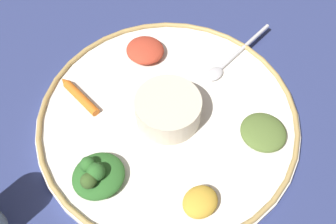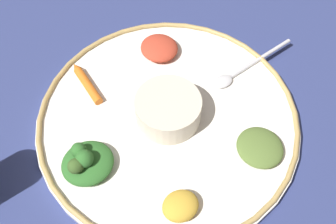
{
  "view_description": "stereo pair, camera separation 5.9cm",
  "coord_description": "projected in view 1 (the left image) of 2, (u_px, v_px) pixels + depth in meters",
  "views": [
    {
      "loc": [
        -0.26,
        0.19,
        0.53
      ],
      "look_at": [
        0.0,
        0.0,
        0.03
      ],
      "focal_mm": 41.72,
      "sensor_mm": 36.0,
      "label": 1
    },
    {
      "loc": [
        -0.29,
        0.13,
        0.53
      ],
      "look_at": [
        0.0,
        0.0,
        0.03
      ],
      "focal_mm": 41.72,
      "sensor_mm": 36.0,
      "label": 2
    }
  ],
  "objects": [
    {
      "name": "platter_rim",
      "position": [
        168.0,
        116.0,
        0.61
      ],
      "size": [
        0.4,
        0.4,
        0.01
      ],
      "primitive_type": "torus",
      "color": "tan",
      "rests_on": "platter"
    },
    {
      "name": "carrot_near_spoon",
      "position": [
        79.0,
        96.0,
        0.62
      ],
      "size": [
        0.09,
        0.03,
        0.01
      ],
      "color": "orange",
      "rests_on": "platter"
    },
    {
      "name": "platter",
      "position": [
        168.0,
        120.0,
        0.61
      ],
      "size": [
        0.41,
        0.41,
        0.02
      ],
      "primitive_type": "cylinder",
      "color": "white",
      "rests_on": "ground_plane"
    },
    {
      "name": "mound_collards",
      "position": [
        263.0,
        132.0,
        0.58
      ],
      "size": [
        0.08,
        0.08,
        0.02
      ],
      "primitive_type": "ellipsoid",
      "rotation": [
        0.0,
        0.0,
        4.96
      ],
      "color": "#567033",
      "rests_on": "platter"
    },
    {
      "name": "greens_pile",
      "position": [
        97.0,
        175.0,
        0.54
      ],
      "size": [
        0.07,
        0.08,
        0.04
      ],
      "color": "#2D6628",
      "rests_on": "platter"
    },
    {
      "name": "ground_plane",
      "position": [
        168.0,
        122.0,
        0.62
      ],
      "size": [
        2.4,
        2.4,
        0.0
      ],
      "primitive_type": "plane",
      "color": "navy"
    },
    {
      "name": "mound_lentil_yellow",
      "position": [
        200.0,
        202.0,
        0.52
      ],
      "size": [
        0.05,
        0.05,
        0.02
      ],
      "primitive_type": "ellipsoid",
      "rotation": [
        0.0,
        0.0,
        1.65
      ],
      "color": "gold",
      "rests_on": "platter"
    },
    {
      "name": "spoon",
      "position": [
        229.0,
        60.0,
        0.67
      ],
      "size": [
        0.05,
        0.17,
        0.01
      ],
      "color": "silver",
      "rests_on": "platter"
    },
    {
      "name": "mound_berbere_red",
      "position": [
        145.0,
        50.0,
        0.67
      ],
      "size": [
        0.09,
        0.09,
        0.02
      ],
      "primitive_type": "ellipsoid",
      "rotation": [
        0.0,
        0.0,
        3.72
      ],
      "color": "#B73D28",
      "rests_on": "platter"
    },
    {
      "name": "center_bowl",
      "position": [
        168.0,
        109.0,
        0.59
      ],
      "size": [
        0.1,
        0.1,
        0.04
      ],
      "color": "beige",
      "rests_on": "platter"
    }
  ]
}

